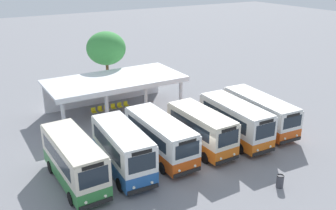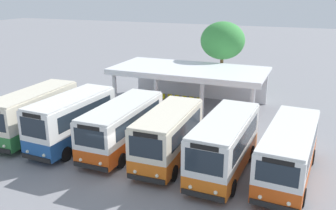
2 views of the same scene
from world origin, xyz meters
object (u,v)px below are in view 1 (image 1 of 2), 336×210
object	(u,v)px
city_bus_nearest_orange	(74,159)
city_bus_middle_cream	(160,136)
waiting_chair_second_from_end	(100,110)
waiting_chair_fifth_seat	(120,106)
city_bus_fourth_amber	(201,129)
waiting_chair_end_by_column	(94,111)
waiting_chair_far_end_seat	(126,105)
city_bus_second_in_row	(123,149)
waiting_chair_middle_seat	(107,108)
waiting_chair_fourth_seat	(113,107)
city_bus_fifth_blue	(235,120)
city_bus_far_end_green	(260,111)
litter_bin_apron	(280,181)

from	to	relation	value
city_bus_nearest_orange	city_bus_middle_cream	distance (m)	6.77
waiting_chair_second_from_end	waiting_chair_fifth_seat	bearing A→B (deg)	-0.66
city_bus_fourth_amber	waiting_chair_end_by_column	distance (m)	12.02
waiting_chair_second_from_end	waiting_chair_far_end_seat	distance (m)	2.75
city_bus_second_in_row	waiting_chair_middle_seat	size ratio (longest dim) A/B	8.10
waiting_chair_far_end_seat	city_bus_nearest_orange	bearing A→B (deg)	-128.89
waiting_chair_end_by_column	waiting_chair_second_from_end	world-z (taller)	same
city_bus_nearest_orange	city_bus_fourth_amber	bearing A→B (deg)	-1.41
city_bus_second_in_row	waiting_chair_fourth_seat	bearing A→B (deg)	70.70
city_bus_middle_cream	city_bus_fifth_blue	bearing A→B (deg)	-5.52
waiting_chair_fifth_seat	waiting_chair_middle_seat	bearing A→B (deg)	179.15
waiting_chair_fourth_seat	waiting_chair_far_end_seat	xyz separation A→B (m)	(1.37, -0.00, 0.00)
city_bus_fourth_amber	waiting_chair_end_by_column	bearing A→B (deg)	114.64
city_bus_nearest_orange	waiting_chair_second_from_end	distance (m)	12.24
city_bus_far_end_green	litter_bin_apron	xyz separation A→B (m)	(-5.40, -7.73, -1.20)
waiting_chair_fifth_seat	city_bus_nearest_orange	bearing A→B (deg)	-126.58
city_bus_fifth_blue	city_bus_far_end_green	world-z (taller)	city_bus_fifth_blue
city_bus_second_in_row	waiting_chair_far_end_seat	world-z (taller)	city_bus_second_in_row
city_bus_nearest_orange	city_bus_far_end_green	distance (m)	16.90
city_bus_fifth_blue	waiting_chair_fourth_seat	bearing A→B (deg)	119.89
city_bus_nearest_orange	city_bus_second_in_row	bearing A→B (deg)	-5.25
litter_bin_apron	city_bus_nearest_orange	bearing A→B (deg)	147.27
waiting_chair_end_by_column	waiting_chair_fifth_seat	bearing A→B (deg)	0.88
city_bus_second_in_row	waiting_chair_end_by_column	distance (m)	11.15
waiting_chair_fourth_seat	city_bus_far_end_green	bearing A→B (deg)	-46.82
city_bus_middle_cream	waiting_chair_second_from_end	xyz separation A→B (m)	(-0.91, 10.33, -1.18)
waiting_chair_far_end_seat	litter_bin_apron	bearing A→B (deg)	-80.84
city_bus_fourth_amber	waiting_chair_fifth_seat	world-z (taller)	city_bus_fourth_amber
waiting_chair_fifth_seat	waiting_chair_far_end_seat	size ratio (longest dim) A/B	1.00
waiting_chair_fifth_seat	city_bus_fourth_amber	bearing A→B (deg)	-78.43
waiting_chair_fourth_seat	waiting_chair_far_end_seat	size ratio (longest dim) A/B	1.00
city_bus_fourth_amber	city_bus_fifth_blue	size ratio (longest dim) A/B	0.90
city_bus_fifth_blue	waiting_chair_fourth_seat	size ratio (longest dim) A/B	8.61
waiting_chair_far_end_seat	litter_bin_apron	xyz separation A→B (m)	(2.91, -18.05, -0.07)
waiting_chair_middle_seat	litter_bin_apron	bearing A→B (deg)	-74.62
city_bus_far_end_green	litter_bin_apron	size ratio (longest dim) A/B	8.96
waiting_chair_end_by_column	waiting_chair_fourth_seat	world-z (taller)	same
city_bus_second_in_row	waiting_chair_fourth_seat	xyz separation A→B (m)	(3.84, 10.96, -1.33)
waiting_chair_end_by_column	waiting_chair_second_from_end	bearing A→B (deg)	5.46
city_bus_fifth_blue	waiting_chair_fifth_seat	size ratio (longest dim) A/B	8.61
city_bus_nearest_orange	city_bus_middle_cream	world-z (taller)	city_bus_nearest_orange
waiting_chair_second_from_end	waiting_chair_fifth_seat	distance (m)	2.06
city_bus_nearest_orange	waiting_chair_fourth_seat	size ratio (longest dim) A/B	8.59
waiting_chair_end_by_column	city_bus_middle_cream	bearing A→B (deg)	-81.13
city_bus_far_end_green	waiting_chair_far_end_seat	bearing A→B (deg)	128.84
waiting_chair_far_end_seat	city_bus_middle_cream	bearing A→B (deg)	-100.09
city_bus_second_in_row	city_bus_fifth_blue	distance (m)	10.14
city_bus_fourth_amber	waiting_chair_middle_seat	bearing A→B (deg)	108.27
waiting_chair_end_by_column	waiting_chair_middle_seat	world-z (taller)	same
waiting_chair_far_end_seat	waiting_chair_middle_seat	bearing A→B (deg)	179.39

